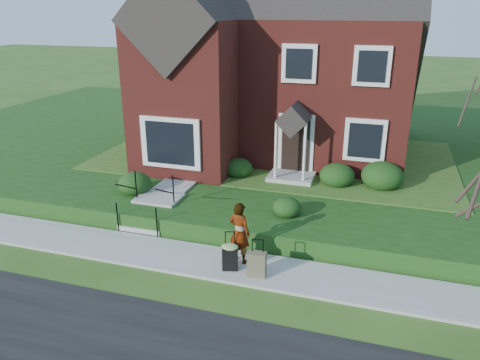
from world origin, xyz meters
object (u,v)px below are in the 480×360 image
at_px(woman, 240,233).
at_px(suitcase_olive, 257,264).
at_px(suitcase_black, 230,255).
at_px(front_steps, 153,208).

bearing_deg(woman, suitcase_olive, 153.60).
xyz_separation_m(suitcase_black, suitcase_olive, (0.74, -0.10, -0.07)).
bearing_deg(front_steps, suitcase_black, -32.61).
xyz_separation_m(woman, suitcase_black, (-0.11, -0.47, -0.43)).
bearing_deg(suitcase_black, woman, 61.82).
xyz_separation_m(front_steps, woman, (3.38, -1.62, 0.45)).
height_order(front_steps, woman, woman).
distance_m(woman, suitcase_black, 0.65).
height_order(front_steps, suitcase_olive, front_steps).
bearing_deg(suitcase_olive, front_steps, 146.88).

